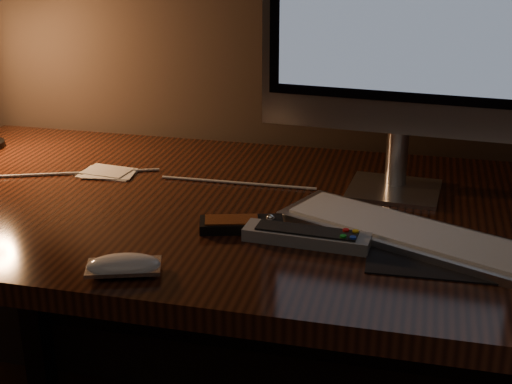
% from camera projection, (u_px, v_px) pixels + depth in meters
% --- Properties ---
extents(desk, '(1.60, 0.75, 0.75)m').
position_uv_depth(desk, '(287.00, 255.00, 1.41)').
color(desk, '#38180C').
rests_on(desk, ground).
extents(monitor, '(0.53, 0.16, 0.55)m').
position_uv_depth(monitor, '(406.00, 21.00, 1.26)').
color(monitor, silver).
rests_on(monitor, desk).
extents(keyboard, '(0.51, 0.33, 0.02)m').
position_uv_depth(keyboard, '(424.00, 237.00, 1.16)').
color(keyboard, silver).
rests_on(keyboard, desk).
extents(mousepad, '(0.22, 0.18, 0.00)m').
position_uv_depth(mousepad, '(437.00, 254.00, 1.12)').
color(mousepad, black).
rests_on(mousepad, desk).
extents(mouse, '(0.12, 0.09, 0.02)m').
position_uv_depth(mouse, '(124.00, 268.00, 1.06)').
color(mouse, white).
rests_on(mouse, desk).
extents(media_remote, '(0.15, 0.09, 0.03)m').
position_uv_depth(media_remote, '(242.00, 224.00, 1.21)').
color(media_remote, black).
rests_on(media_remote, desk).
extents(tv_remote, '(0.21, 0.06, 0.03)m').
position_uv_depth(tv_remote, '(307.00, 236.00, 1.16)').
color(tv_remote, gray).
rests_on(tv_remote, desk).
extents(papers, '(0.11, 0.08, 0.01)m').
position_uv_depth(papers, '(108.00, 173.00, 1.47)').
color(papers, white).
rests_on(papers, desk).
extents(cable, '(0.65, 0.11, 0.01)m').
position_uv_depth(cable, '(154.00, 180.00, 1.43)').
color(cable, white).
rests_on(cable, desk).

